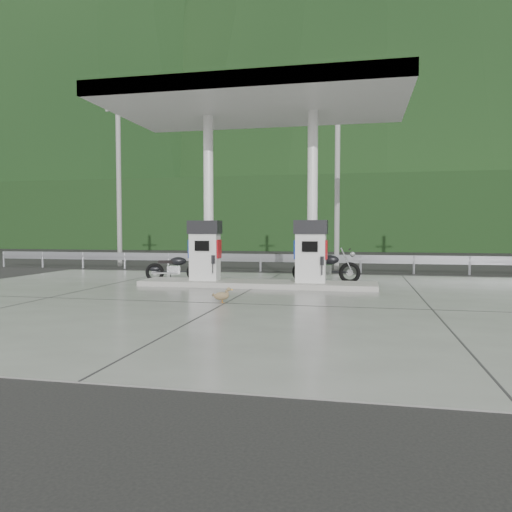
% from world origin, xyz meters
% --- Properties ---
extents(ground, '(160.00, 160.00, 0.00)m').
position_xyz_m(ground, '(0.00, 0.00, 0.00)').
color(ground, black).
rests_on(ground, ground).
extents(forecourt_apron, '(18.00, 14.00, 0.02)m').
position_xyz_m(forecourt_apron, '(0.00, 0.00, 0.01)').
color(forecourt_apron, slate).
rests_on(forecourt_apron, ground).
extents(pump_island, '(7.00, 1.40, 0.15)m').
position_xyz_m(pump_island, '(0.00, 2.50, 0.10)').
color(pump_island, '#9B9991').
rests_on(pump_island, forecourt_apron).
extents(gas_pump_left, '(0.95, 0.55, 1.80)m').
position_xyz_m(gas_pump_left, '(-1.60, 2.50, 1.07)').
color(gas_pump_left, silver).
rests_on(gas_pump_left, pump_island).
extents(gas_pump_right, '(0.95, 0.55, 1.80)m').
position_xyz_m(gas_pump_right, '(1.60, 2.50, 1.07)').
color(gas_pump_right, silver).
rests_on(gas_pump_right, pump_island).
extents(canopy_column_left, '(0.30, 0.30, 5.00)m').
position_xyz_m(canopy_column_left, '(-1.60, 2.90, 2.67)').
color(canopy_column_left, white).
rests_on(canopy_column_left, pump_island).
extents(canopy_column_right, '(0.30, 0.30, 5.00)m').
position_xyz_m(canopy_column_right, '(1.60, 2.90, 2.67)').
color(canopy_column_right, white).
rests_on(canopy_column_right, pump_island).
extents(canopy_roof, '(8.50, 5.00, 0.40)m').
position_xyz_m(canopy_roof, '(0.00, 2.50, 5.37)').
color(canopy_roof, silver).
rests_on(canopy_roof, canopy_column_left).
extents(guardrail, '(26.00, 0.16, 1.42)m').
position_xyz_m(guardrail, '(0.00, 8.00, 0.71)').
color(guardrail, '#93959B').
rests_on(guardrail, ground).
extents(road, '(60.00, 7.00, 0.01)m').
position_xyz_m(road, '(0.00, 11.50, 0.00)').
color(road, black).
rests_on(road, ground).
extents(utility_pole_a, '(0.22, 0.22, 8.00)m').
position_xyz_m(utility_pole_a, '(-8.00, 9.50, 4.00)').
color(utility_pole_a, gray).
rests_on(utility_pole_a, ground).
extents(utility_pole_b, '(0.22, 0.22, 8.00)m').
position_xyz_m(utility_pole_b, '(2.00, 9.50, 4.00)').
color(utility_pole_b, gray).
rests_on(utility_pole_b, ground).
extents(tree_band, '(80.00, 6.00, 6.00)m').
position_xyz_m(tree_band, '(0.00, 30.00, 3.00)').
color(tree_band, black).
rests_on(tree_band, ground).
extents(forested_hills, '(100.00, 40.00, 140.00)m').
position_xyz_m(forested_hills, '(0.00, 60.00, 0.00)').
color(forested_hills, black).
rests_on(forested_hills, ground).
extents(motorcycle_left, '(1.88, 1.07, 0.85)m').
position_xyz_m(motorcycle_left, '(-2.91, 3.43, 0.44)').
color(motorcycle_left, black).
rests_on(motorcycle_left, forecourt_apron).
extents(motorcycle_right, '(2.03, 0.68, 0.95)m').
position_xyz_m(motorcycle_right, '(1.94, 3.95, 0.50)').
color(motorcycle_right, black).
rests_on(motorcycle_right, forecourt_apron).
extents(duck, '(0.44, 0.29, 0.31)m').
position_xyz_m(duck, '(-0.09, -0.97, 0.17)').
color(duck, brown).
rests_on(duck, forecourt_apron).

